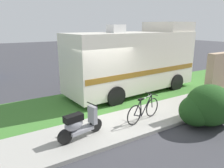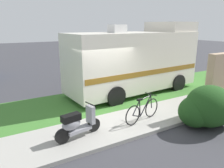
# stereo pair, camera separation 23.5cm
# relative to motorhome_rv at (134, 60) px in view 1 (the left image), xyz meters

# --- Properties ---
(ground_plane) EXTENTS (80.00, 80.00, 0.00)m
(ground_plane) POSITION_rel_motorhome_rv_xyz_m (-2.27, -1.77, -1.70)
(ground_plane) COLOR #38383D
(sidewalk) EXTENTS (24.00, 2.00, 0.12)m
(sidewalk) POSITION_rel_motorhome_rv_xyz_m (-2.27, -2.97, -1.64)
(sidewalk) COLOR #9E9B93
(sidewalk) RESTS_ON ground
(grass_strip) EXTENTS (24.00, 3.40, 0.08)m
(grass_strip) POSITION_rel_motorhome_rv_xyz_m (-2.27, -0.27, -1.66)
(grass_strip) COLOR #3D752D
(grass_strip) RESTS_ON ground
(motorhome_rv) EXTENTS (6.95, 2.79, 3.56)m
(motorhome_rv) POSITION_rel_motorhome_rv_xyz_m (0.00, 0.00, 0.00)
(motorhome_rv) COLOR silver
(motorhome_rv) RESTS_ON ground
(scooter) EXTENTS (1.54, 0.58, 0.97)m
(scooter) POSITION_rel_motorhome_rv_xyz_m (-4.42, -3.12, -1.12)
(scooter) COLOR black
(scooter) RESTS_ON ground
(bicycle) EXTENTS (1.70, 0.56, 0.91)m
(bicycle) POSITION_rel_motorhome_rv_xyz_m (-2.00, -3.18, -1.18)
(bicycle) COLOR black
(bicycle) RESTS_ON ground
(pickup_truck_near) EXTENTS (5.33, 2.45, 1.84)m
(pickup_truck_near) POSITION_rel_motorhome_rv_xyz_m (2.02, 3.84, -0.72)
(pickup_truck_near) COLOR #B7B29E
(pickup_truck_near) RESTS_ON ground
(bush_by_porch) EXTENTS (2.01, 1.50, 1.42)m
(bush_by_porch) POSITION_rel_motorhome_rv_xyz_m (-0.22, -4.46, -1.02)
(bush_by_porch) COLOR #1E4719
(bush_by_porch) RESTS_ON ground
(bottle_green) EXTENTS (0.08, 0.08, 0.28)m
(bottle_green) POSITION_rel_motorhome_rv_xyz_m (1.17, -3.29, -1.46)
(bottle_green) COLOR #19722D
(bottle_green) RESTS_ON ground
(bottle_spare) EXTENTS (0.08, 0.08, 0.22)m
(bottle_spare) POSITION_rel_motorhome_rv_xyz_m (2.19, -2.65, -1.48)
(bottle_spare) COLOR navy
(bottle_spare) RESTS_ON ground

